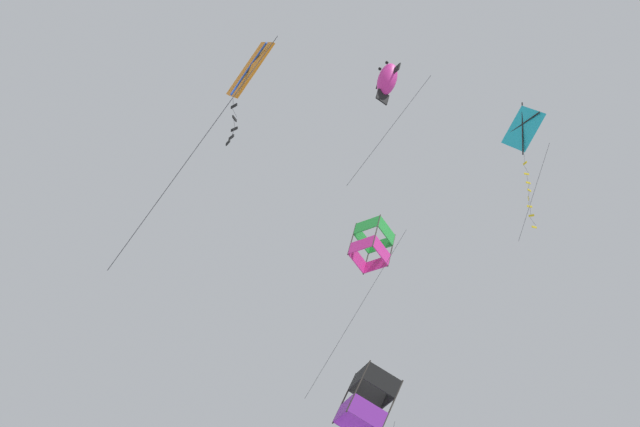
# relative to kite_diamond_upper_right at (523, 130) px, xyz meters

# --- Properties ---
(kite_diamond_upper_right) EXTENTS (1.60, 1.68, 5.74)m
(kite_diamond_upper_right) POSITION_rel_kite_diamond_upper_right_xyz_m (0.00, 0.00, 0.00)
(kite_diamond_upper_right) COLOR #1EB2C6
(kite_box_far_centre) EXTENTS (3.43, 3.86, 7.98)m
(kite_box_far_centre) POSITION_rel_kite_diamond_upper_right_xyz_m (5.50, 7.11, -0.06)
(kite_box_far_centre) COLOR green
(kite_fish_low_drifter) EXTENTS (2.47, 2.28, 5.54)m
(kite_fish_low_drifter) POSITION_rel_kite_diamond_upper_right_xyz_m (-3.58, 3.46, 0.44)
(kite_fish_low_drifter) COLOR #DB2D93
(kite_diamond_mid_left) EXTENTS (2.66, 2.93, 6.51)m
(kite_diamond_mid_left) POSITION_rel_kite_diamond_upper_right_xyz_m (-11.57, 4.10, -5.04)
(kite_diamond_mid_left) COLOR orange
(kite_box_highest) EXTENTS (3.10, 2.70, 9.57)m
(kite_box_highest) POSITION_rel_kite_diamond_upper_right_xyz_m (5.77, 7.54, -6.38)
(kite_box_highest) COLOR black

